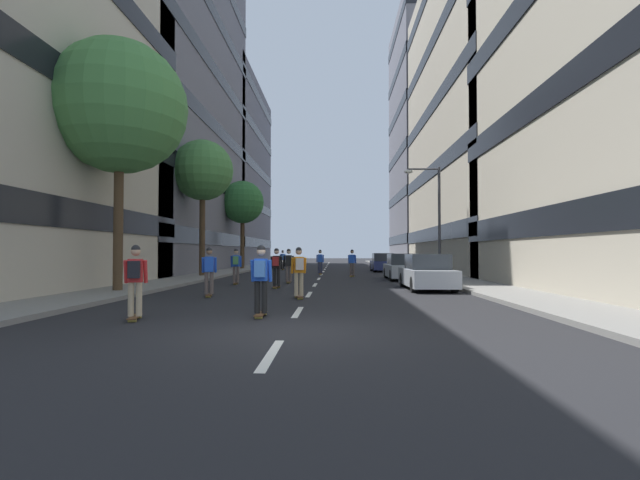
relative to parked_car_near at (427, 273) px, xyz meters
The scene contains 25 objects.
ground_plane 17.66m from the parked_car_near, 106.16° to the left, with size 163.76×163.76×0.00m, color black.
sidewalk_left 23.80m from the parked_car_near, 121.19° to the left, with size 2.61×75.06×0.14m, color gray.
sidewalk_right 20.52m from the parked_car_near, 82.98° to the left, with size 2.61×75.06×0.14m, color gray.
lane_markings 18.33m from the parked_car_near, 105.54° to the left, with size 0.16×62.20×0.01m.
building_left_mid 30.52m from the parked_car_near, 141.04° to the left, with size 14.00×23.60×31.66m.
building_left_far 43.91m from the parked_car_near, 118.92° to the left, with size 14.00×20.74×22.98m.
building_right_mid 23.19m from the parked_car_near, 57.12° to the left, with size 14.00×23.07×25.33m.
building_right_far 41.59m from the parked_car_near, 73.89° to the left, with size 14.00×16.16×31.39m.
parked_car_near is the anchor object (origin of this frame).
parked_car_mid 6.94m from the parked_car_near, 90.00° to the left, with size 1.82×4.40×1.52m.
parked_car_far 18.07m from the parked_car_near, 90.00° to the left, with size 1.82×4.40×1.52m.
street_tree_near 24.89m from the parked_car_near, 120.48° to the left, with size 3.85×3.85×7.92m.
street_tree_mid 14.14m from the parked_car_near, 169.54° to the right, with size 5.16×5.16×9.72m.
street_tree_far 16.25m from the parked_car_near, 144.79° to the left, with size 3.84×3.84×8.58m.
streetlamp_right 8.35m from the parked_car_near, 75.73° to the left, with size 2.13×0.30×6.50m.
skater_0 6.56m from the parked_car_near, behind, with size 0.55×0.91×1.78m.
skater_1 6.47m from the parked_car_near, 143.05° to the right, with size 0.57×0.92×1.78m.
skater_2 22.91m from the parked_car_near, 112.30° to the left, with size 0.57×0.92×1.78m.
skater_3 10.40m from the parked_car_near, 105.78° to the left, with size 0.57×0.92×1.78m.
skater_4 12.43m from the parked_car_near, 134.00° to the right, with size 0.57×0.92×1.78m.
skater_5 10.12m from the parked_car_near, 124.60° to the right, with size 0.53×0.90×1.78m.
skater_6 9.10m from the parked_car_near, 158.28° to the right, with size 0.57×0.92×1.78m.
skater_7 9.29m from the parked_car_near, 162.43° to the left, with size 0.55×0.92×1.78m.
skater_8 7.40m from the parked_car_near, 148.85° to the left, with size 0.54×0.91×1.78m.
skater_9 13.70m from the parked_car_near, 111.42° to the left, with size 0.55×0.91×1.78m.
Camera 1 is at (1.01, -9.06, 1.61)m, focal length 25.28 mm.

